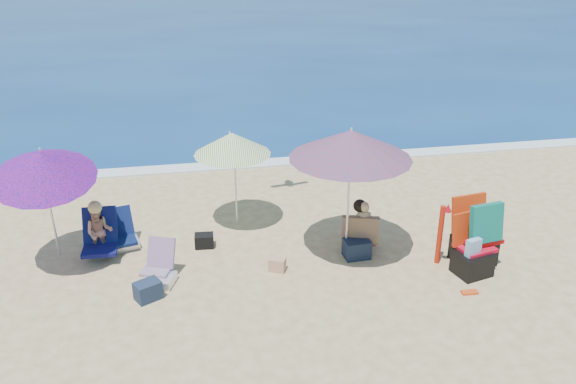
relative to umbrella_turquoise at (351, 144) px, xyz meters
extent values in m
plane|color=#D8BC84|center=(-0.64, -0.67, -1.99)|extent=(120.00, 120.00, 0.00)
cube|color=white|center=(-0.64, 4.43, -1.97)|extent=(120.00, 0.50, 0.04)
cylinder|color=silver|center=(0.00, -0.01, -0.95)|extent=(0.04, 0.04, 2.07)
cone|color=red|center=(0.00, 0.00, 0.00)|extent=(2.03, 2.03, 0.47)
cylinder|color=silver|center=(0.00, 0.01, 0.21)|extent=(0.03, 0.03, 0.12)
cylinder|color=silver|center=(-1.70, 1.45, -1.15)|extent=(0.03, 0.03, 1.68)
cone|color=#569316|center=(-1.73, 1.45, -0.38)|extent=(1.44, 1.44, 0.40)
cylinder|color=white|center=(-1.77, 1.46, -0.20)|extent=(0.03, 0.03, 0.11)
cylinder|color=silver|center=(-4.74, 0.63, -1.06)|extent=(0.11, 0.48, 1.80)
cone|color=#9E166E|center=(-4.71, 0.47, -0.20)|extent=(1.83, 1.89, 0.83)
cylinder|color=silver|center=(-4.71, 0.51, 0.01)|extent=(0.04, 0.06, 0.13)
cylinder|color=#AC200C|center=(1.42, -0.52, -1.47)|extent=(0.11, 0.11, 1.03)
cone|color=#9F0B14|center=(1.43, -0.67, -0.91)|extent=(0.16, 0.16, 0.13)
cube|color=#0B1942|center=(-3.73, 0.87, -1.82)|extent=(0.54, 0.50, 0.05)
cube|color=#0D1A4A|center=(-3.78, 1.15, -1.57)|extent=(0.51, 0.37, 0.49)
cube|color=silver|center=(-3.72, 0.97, -1.91)|extent=(0.56, 0.52, 0.15)
cube|color=#DD4E5B|center=(-3.14, -0.19, -1.83)|extent=(0.54, 0.51, 0.05)
cube|color=#C65346|center=(-3.05, -0.06, -1.59)|extent=(0.50, 0.39, 0.46)
cube|color=white|center=(-3.10, -0.34, -1.92)|extent=(0.56, 0.53, 0.14)
cube|color=red|center=(1.89, -0.83, -1.58)|extent=(0.65, 0.60, 0.06)
cube|color=#BA2D0D|center=(1.80, -0.67, -1.31)|extent=(0.56, 0.28, 0.55)
cube|color=black|center=(1.82, -0.95, -1.79)|extent=(0.62, 0.58, 0.39)
cube|color=#B60D0D|center=(2.03, -0.62, -1.52)|extent=(0.71, 0.65, 0.07)
cube|color=red|center=(1.97, -0.35, -1.20)|extent=(0.65, 0.27, 0.63)
cube|color=black|center=(2.00, -0.61, -1.76)|extent=(0.68, 0.63, 0.45)
cube|color=#09755A|center=(2.02, -0.84, -1.15)|extent=(0.58, 0.28, 0.63)
cube|color=#7CA6C7|center=(1.75, -1.02, -1.48)|extent=(0.27, 0.19, 0.34)
imported|color=tan|center=(0.32, 0.12, -1.53)|extent=(0.38, 0.30, 0.91)
cube|color=#470F69|center=(0.32, 0.20, -1.80)|extent=(0.61, 0.57, 0.06)
cube|color=#2F1076|center=(0.25, 0.06, -1.56)|extent=(0.67, 0.39, 0.46)
sphere|color=black|center=(0.26, 0.18, -1.17)|extent=(0.22, 0.22, 0.22)
imported|color=#AB7A66|center=(-4.06, 0.69, -1.52)|extent=(0.46, 0.36, 0.92)
cube|color=#0D0F4A|center=(-4.07, 0.58, -1.78)|extent=(0.57, 0.51, 0.07)
cube|color=#0D154B|center=(-4.06, 0.88, -1.48)|extent=(0.57, 0.34, 0.60)
sphere|color=tan|center=(-4.07, 0.70, -1.07)|extent=(0.22, 0.22, 0.22)
cube|color=#1C283E|center=(-3.26, -0.73, -1.84)|extent=(0.45, 0.41, 0.29)
cube|color=black|center=(-2.35, 0.71, -1.87)|extent=(0.34, 0.26, 0.24)
cube|color=tan|center=(-1.23, -0.29, -1.87)|extent=(0.31, 0.28, 0.22)
cube|color=#162032|center=(0.16, -0.10, -1.83)|extent=(0.44, 0.34, 0.32)
cube|color=#D64316|center=(1.54, -1.47, -1.97)|extent=(0.25, 0.12, 0.03)
camera|label=1|loc=(-2.55, -8.42, 3.11)|focal=36.94mm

